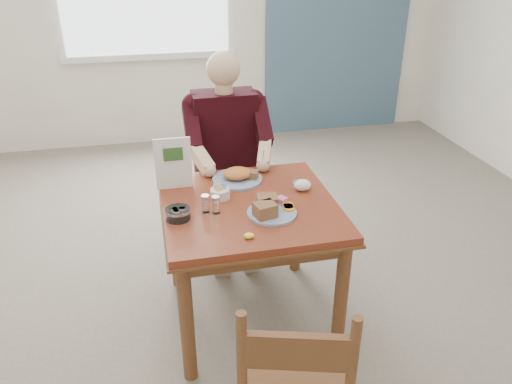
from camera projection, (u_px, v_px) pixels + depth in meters
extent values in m
plane|color=#686054|center=(250.00, 314.00, 2.95)|extent=(6.00, 6.00, 0.00)
plane|color=white|center=(187.00, 5.00, 4.92)|extent=(5.50, 0.00, 5.50)
cube|color=#416078|center=(340.00, 1.00, 5.22)|extent=(1.60, 0.02, 2.80)
ellipsoid|color=#FFFC35|center=(249.00, 236.00, 2.30)|extent=(0.05, 0.04, 0.03)
ellipsoid|color=white|center=(302.00, 185.00, 2.73)|extent=(0.11, 0.10, 0.06)
cylinder|color=silver|center=(300.00, 183.00, 2.81)|extent=(0.10, 0.10, 0.01)
cube|color=white|center=(150.00, 57.00, 5.03)|extent=(1.72, 0.04, 0.06)
cube|color=maroon|center=(249.00, 206.00, 2.62)|extent=(0.90, 0.90, 0.04)
cube|color=brown|center=(249.00, 211.00, 2.63)|extent=(0.92, 0.92, 0.01)
cylinder|color=brown|center=(187.00, 322.00, 2.38)|extent=(0.07, 0.07, 0.71)
cylinder|color=brown|center=(341.00, 299.00, 2.53)|extent=(0.07, 0.07, 0.71)
cylinder|color=brown|center=(175.00, 237.00, 3.06)|extent=(0.07, 0.07, 0.71)
cylinder|color=brown|center=(297.00, 223.00, 3.21)|extent=(0.07, 0.07, 0.71)
cube|color=brown|center=(267.00, 259.00, 2.31)|extent=(0.80, 0.03, 0.08)
cube|color=brown|center=(236.00, 186.00, 2.99)|extent=(0.80, 0.03, 0.08)
cube|color=brown|center=(176.00, 226.00, 2.58)|extent=(0.03, 0.80, 0.08)
cube|color=brown|center=(319.00, 210.00, 2.73)|extent=(0.03, 0.80, 0.08)
cylinder|color=brown|center=(206.00, 236.00, 3.31)|extent=(0.04, 0.04, 0.45)
cylinder|color=brown|center=(259.00, 230.00, 3.38)|extent=(0.04, 0.04, 0.45)
cylinder|color=brown|center=(199.00, 210.00, 3.62)|extent=(0.04, 0.04, 0.45)
cylinder|color=brown|center=(248.00, 205.00, 3.69)|extent=(0.04, 0.04, 0.45)
cube|color=brown|center=(227.00, 189.00, 3.39)|extent=(0.42, 0.42, 0.03)
cylinder|color=brown|center=(196.00, 149.00, 3.41)|extent=(0.04, 0.04, 0.50)
cylinder|color=brown|center=(247.00, 145.00, 3.48)|extent=(0.04, 0.04, 0.50)
cube|color=brown|center=(221.00, 134.00, 3.40)|extent=(0.38, 0.03, 0.14)
cube|color=brown|center=(293.00, 382.00, 1.92)|extent=(0.52, 0.52, 0.03)
cylinder|color=brown|center=(242.00, 372.00, 1.66)|extent=(0.04, 0.04, 0.50)
cylinder|color=brown|center=(351.00, 377.00, 1.64)|extent=(0.04, 0.04, 0.50)
cube|color=brown|center=(297.00, 352.00, 1.61)|extent=(0.37, 0.13, 0.14)
cube|color=gray|center=(215.00, 188.00, 3.24)|extent=(0.13, 0.38, 0.12)
cube|color=gray|center=(245.00, 185.00, 3.27)|extent=(0.13, 0.38, 0.12)
cube|color=gray|center=(220.00, 242.00, 3.22)|extent=(0.10, 0.10, 0.48)
cube|color=gray|center=(251.00, 238.00, 3.25)|extent=(0.10, 0.10, 0.48)
cube|color=black|center=(225.00, 136.00, 3.25)|extent=(0.40, 0.22, 0.58)
sphere|color=black|center=(194.00, 105.00, 3.11)|extent=(0.15, 0.15, 0.15)
sphere|color=black|center=(253.00, 101.00, 3.19)|extent=(0.15, 0.15, 0.15)
cylinder|color=tan|center=(224.00, 90.00, 3.09)|extent=(0.11, 0.11, 0.08)
sphere|color=tan|center=(223.00, 69.00, 3.03)|extent=(0.21, 0.21, 0.21)
cube|color=black|center=(192.00, 126.00, 3.05)|extent=(0.09, 0.29, 0.27)
cube|color=black|center=(262.00, 121.00, 3.14)|extent=(0.09, 0.29, 0.27)
sphere|color=black|center=(195.00, 148.00, 3.00)|extent=(0.09, 0.09, 0.09)
sphere|color=black|center=(266.00, 143.00, 3.08)|extent=(0.09, 0.09, 0.09)
cube|color=tan|center=(202.00, 159.00, 2.94)|extent=(0.14, 0.23, 0.14)
cube|color=tan|center=(264.00, 154.00, 3.01)|extent=(0.14, 0.23, 0.14)
sphere|color=tan|center=(209.00, 170.00, 2.88)|extent=(0.08, 0.08, 0.08)
sphere|color=tan|center=(263.00, 165.00, 2.95)|extent=(0.08, 0.08, 0.08)
cylinder|color=silver|center=(263.00, 158.00, 2.92)|extent=(0.01, 0.05, 0.12)
cylinder|color=white|center=(272.00, 213.00, 2.50)|extent=(0.28, 0.28, 0.01)
cube|color=#A8764A|center=(265.00, 210.00, 2.45)|extent=(0.12, 0.11, 0.07)
cube|color=#A8764A|center=(267.00, 202.00, 2.52)|extent=(0.11, 0.10, 0.07)
cylinder|color=orange|center=(289.00, 208.00, 2.52)|extent=(0.06, 0.06, 0.01)
cylinder|color=orange|center=(288.00, 206.00, 2.54)|extent=(0.07, 0.07, 0.01)
cylinder|color=orange|center=(288.00, 205.00, 2.56)|extent=(0.08, 0.08, 0.01)
cube|color=pink|center=(281.00, 200.00, 2.59)|extent=(0.07, 0.07, 0.03)
cylinder|color=white|center=(237.00, 179.00, 2.85)|extent=(0.37, 0.37, 0.02)
ellipsoid|color=orange|center=(237.00, 173.00, 2.83)|extent=(0.20, 0.19, 0.06)
cube|color=#A8764A|center=(249.00, 174.00, 2.85)|extent=(0.12, 0.10, 0.04)
cylinder|color=white|center=(220.00, 194.00, 2.65)|extent=(0.12, 0.12, 0.05)
cube|color=pink|center=(218.00, 187.00, 2.63)|extent=(0.04, 0.01, 0.03)
cube|color=#6699D8|center=(223.00, 186.00, 2.64)|extent=(0.04, 0.03, 0.03)
cube|color=#EAD159|center=(220.00, 189.00, 2.62)|extent=(0.04, 0.03, 0.03)
cube|color=white|center=(217.00, 186.00, 2.65)|extent=(0.04, 0.02, 0.03)
cylinder|color=white|center=(206.00, 205.00, 2.51)|extent=(0.05, 0.05, 0.08)
cylinder|color=silver|center=(205.00, 197.00, 2.49)|extent=(0.05, 0.05, 0.02)
cylinder|color=white|center=(216.00, 206.00, 2.50)|extent=(0.05, 0.05, 0.08)
cylinder|color=silver|center=(216.00, 198.00, 2.48)|extent=(0.05, 0.05, 0.02)
cylinder|color=white|center=(178.00, 214.00, 2.45)|extent=(0.16, 0.16, 0.06)
cylinder|color=white|center=(175.00, 210.00, 2.45)|extent=(0.04, 0.04, 0.02)
cylinder|color=white|center=(182.00, 210.00, 2.45)|extent=(0.04, 0.04, 0.02)
cylinder|color=white|center=(176.00, 212.00, 2.43)|extent=(0.04, 0.04, 0.02)
cube|color=white|center=(173.00, 163.00, 2.71)|extent=(0.20, 0.02, 0.29)
cube|color=#2D5926|center=(173.00, 154.00, 2.67)|extent=(0.10, 0.00, 0.07)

